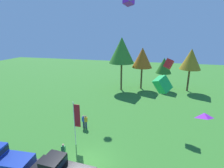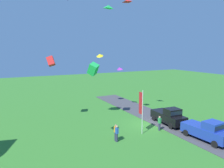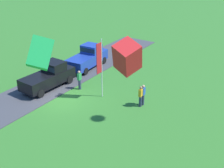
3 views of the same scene
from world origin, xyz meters
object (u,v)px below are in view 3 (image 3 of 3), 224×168
Objects in this scene: kite_box_over_trees at (40,53)px; person_on_lawn at (141,96)px; person_watching_sky at (143,95)px; kite_box_high_left at (127,57)px; car_pickup_far_end at (49,76)px; car_pickup_by_flagpole at (88,57)px; flag_banner at (100,62)px; person_beside_suv at (79,80)px.

person_on_lawn is at bearing 172.58° from kite_box_over_trees.
kite_box_high_left reaches higher than person_watching_sky.
car_pickup_far_end is 2.98× the size of person_watching_sky.
car_pickup_by_flagpole is at bearing -150.97° from kite_box_over_trees.
person_watching_sky is 10.80m from kite_box_over_trees.
kite_box_high_left is (13.76, 12.68, 6.73)m from car_pickup_by_flagpole.
flag_banner is 4.42× the size of kite_box_high_left.
flag_banner is (0.48, -3.45, 2.24)m from person_on_lawn.
car_pickup_by_flagpole is 2.99× the size of person_watching_sky.
person_watching_sky is 4.22m from flag_banner.
car_pickup_by_flagpole is 9.39m from person_on_lawn.
kite_box_over_trees is (8.49, 4.71, 5.82)m from person_beside_suv.
kite_box_high_left is (8.98, 7.77, 4.72)m from flag_banner.
person_on_lawn is 4.14m from flag_banner.
car_pickup_by_flagpole is 19.88m from kite_box_high_left.
car_pickup_far_end is 3.46× the size of kite_box_over_trees.
person_on_lawn is (4.30, 8.35, -0.23)m from car_pickup_by_flagpole.
person_watching_sky is at bearing 172.62° from kite_box_over_trees.
car_pickup_far_end is 2.68m from person_beside_suv.
kite_box_over_trees is (8.22, 2.31, 3.58)m from flag_banner.
car_pickup_far_end is 2.98× the size of person_on_lawn.
kite_box_high_left reaches higher than flag_banner.
person_beside_suv is at bearing 114.94° from car_pickup_far_end.
person_beside_suv is 1.00× the size of person_on_lawn.
person_watching_sky is at bearing 101.28° from car_pickup_far_end.
kite_box_high_left is (9.47, 4.33, 6.96)m from person_on_lawn.
person_beside_suv is 3.29m from flag_banner.
kite_box_high_left is at bearing 40.87° from flag_banner.
person_on_lawn is (-1.33, 8.27, -0.23)m from car_pickup_far_end.
flag_banner is 3.34× the size of kite_box_over_trees.
car_pickup_by_flagpole reaches higher than person_watching_sky.
person_beside_suv and person_watching_sky have the same top height.
kite_box_over_trees is (7.37, 7.13, 5.59)m from car_pickup_far_end.
person_beside_suv is 1.00× the size of person_watching_sky.
person_watching_sky is 1.16× the size of kite_box_over_trees.
flag_banner reaches higher than car_pickup_by_flagpole.
person_beside_suv is at bearing -96.53° from flag_banner.
person_watching_sky and person_on_lawn have the same top height.
car_pickup_far_end is 8.47m from person_watching_sky.
kite_box_over_trees is at bearing -97.98° from kite_box_high_left.
car_pickup_by_flagpole is 15.88m from kite_box_over_trees.
car_pickup_by_flagpole is 1.01× the size of car_pickup_far_end.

